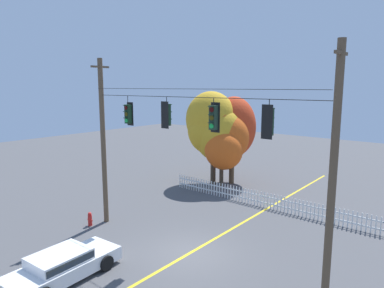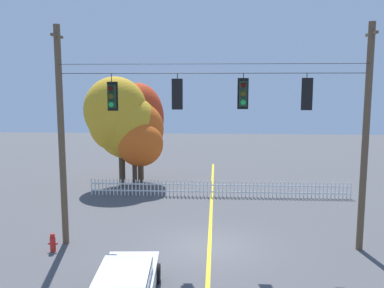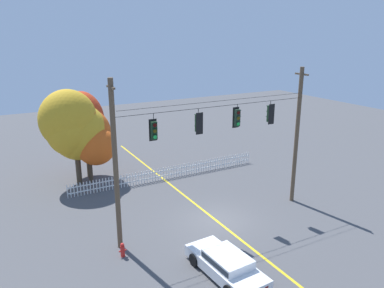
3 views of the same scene
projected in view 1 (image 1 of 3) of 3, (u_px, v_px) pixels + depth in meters
name	position (u px, v px, depth m)	size (l,w,h in m)	color
ground	(189.00, 253.00, 15.78)	(80.00, 80.00, 0.00)	#4C4C4F
lane_centerline_stripe	(189.00, 253.00, 15.78)	(0.16, 36.00, 0.01)	gold
signal_support_span	(189.00, 155.00, 15.03)	(12.36, 1.10, 8.95)	brown
traffic_signal_northbound_secondary	(128.00, 114.00, 17.23)	(0.43, 0.38, 1.48)	black
traffic_signal_northbound_primary	(167.00, 115.00, 15.56)	(0.43, 0.38, 1.41)	black
traffic_signal_westbound_side	(214.00, 118.00, 13.97)	(0.43, 0.38, 1.40)	black
traffic_signal_southbound_primary	(269.00, 122.00, 12.44)	(0.43, 0.38, 1.42)	black
white_picket_fence	(274.00, 202.00, 21.30)	(15.42, 0.06, 0.98)	white
autumn_maple_near_fence	(214.00, 128.00, 26.60)	(4.88, 3.60, 7.14)	#473828
autumn_maple_mid	(223.00, 138.00, 25.97)	(3.69, 3.67, 6.21)	#473828
autumn_oak_far_east	(231.00, 130.00, 26.92)	(3.47, 3.62, 6.74)	brown
parked_car	(62.00, 265.00, 13.57)	(2.13, 4.61, 1.15)	white
fire_hydrant	(90.00, 219.00, 18.88)	(0.38, 0.22, 0.76)	red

